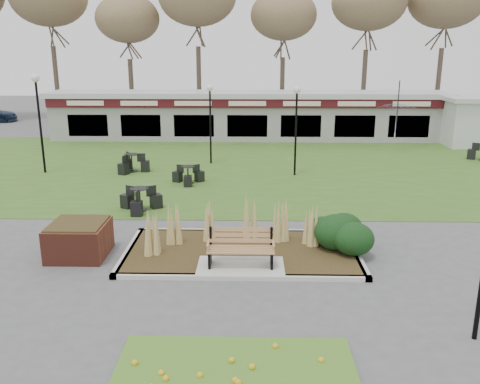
{
  "coord_description": "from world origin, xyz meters",
  "views": [
    {
      "loc": [
        0.25,
        -11.76,
        5.43
      ],
      "look_at": [
        -0.06,
        2.0,
        1.55
      ],
      "focal_mm": 38.0,
      "sensor_mm": 36.0,
      "label": 1
    }
  ],
  "objects_px": {
    "lamp_post_far_right": "(296,111)",
    "bistro_set_a": "(132,166)",
    "lamp_post_far_left": "(38,102)",
    "food_pavilion": "(247,115)",
    "service_hut": "(480,120)",
    "bistro_set_b": "(140,203)",
    "bistro_set_c": "(188,177)",
    "lamp_post_mid_right": "(210,107)",
    "brick_planter": "(79,239)",
    "patio_umbrella": "(396,121)",
    "park_bench": "(241,247)"
  },
  "relations": [
    {
      "from": "lamp_post_far_right",
      "to": "bistro_set_a",
      "type": "height_order",
      "value": "lamp_post_far_right"
    },
    {
      "from": "lamp_post_far_right",
      "to": "lamp_post_far_left",
      "type": "bearing_deg",
      "value": 178.9
    },
    {
      "from": "food_pavilion",
      "to": "bistro_set_a",
      "type": "distance_m",
      "value": 10.65
    },
    {
      "from": "service_hut",
      "to": "lamp_post_far_left",
      "type": "height_order",
      "value": "lamp_post_far_left"
    },
    {
      "from": "bistro_set_a",
      "to": "bistro_set_b",
      "type": "distance_m",
      "value": 5.96
    },
    {
      "from": "food_pavilion",
      "to": "bistro_set_c",
      "type": "distance_m",
      "value": 11.53
    },
    {
      "from": "lamp_post_mid_right",
      "to": "lamp_post_far_right",
      "type": "bearing_deg",
      "value": -30.47
    },
    {
      "from": "food_pavilion",
      "to": "lamp_post_mid_right",
      "type": "relative_size",
      "value": 6.44
    },
    {
      "from": "brick_planter",
      "to": "lamp_post_far_left",
      "type": "xyz_separation_m",
      "value": [
        -4.73,
        9.51,
        2.74
      ]
    },
    {
      "from": "food_pavilion",
      "to": "lamp_post_far_left",
      "type": "bearing_deg",
      "value": -134.01
    },
    {
      "from": "food_pavilion",
      "to": "patio_umbrella",
      "type": "distance_m",
      "value": 9.15
    },
    {
      "from": "food_pavilion",
      "to": "bistro_set_a",
      "type": "relative_size",
      "value": 15.96
    },
    {
      "from": "service_hut",
      "to": "brick_planter",
      "type": "bearing_deg",
      "value": -136.48
    },
    {
      "from": "lamp_post_far_left",
      "to": "bistro_set_a",
      "type": "relative_size",
      "value": 2.86
    },
    {
      "from": "service_hut",
      "to": "patio_umbrella",
      "type": "distance_m",
      "value": 6.04
    },
    {
      "from": "park_bench",
      "to": "patio_umbrella",
      "type": "bearing_deg",
      "value": 62.36
    },
    {
      "from": "bistro_set_b",
      "to": "bistro_set_c",
      "type": "height_order",
      "value": "bistro_set_b"
    },
    {
      "from": "brick_planter",
      "to": "patio_umbrella",
      "type": "height_order",
      "value": "patio_umbrella"
    },
    {
      "from": "lamp_post_mid_right",
      "to": "bistro_set_c",
      "type": "height_order",
      "value": "lamp_post_mid_right"
    },
    {
      "from": "lamp_post_far_right",
      "to": "lamp_post_mid_right",
      "type": "bearing_deg",
      "value": 149.53
    },
    {
      "from": "park_bench",
      "to": "lamp_post_far_left",
      "type": "xyz_separation_m",
      "value": [
        -9.13,
        10.26,
        2.63
      ]
    },
    {
      "from": "lamp_post_mid_right",
      "to": "bistro_set_b",
      "type": "relative_size",
      "value": 2.52
    },
    {
      "from": "bistro_set_b",
      "to": "patio_umbrella",
      "type": "height_order",
      "value": "patio_umbrella"
    },
    {
      "from": "lamp_post_mid_right",
      "to": "park_bench",
      "type": "bearing_deg",
      "value": -82.04
    },
    {
      "from": "lamp_post_far_right",
      "to": "patio_umbrella",
      "type": "height_order",
      "value": "lamp_post_far_right"
    },
    {
      "from": "patio_umbrella",
      "to": "lamp_post_far_left",
      "type": "bearing_deg",
      "value": -163.69
    },
    {
      "from": "bistro_set_b",
      "to": "park_bench",
      "type": "bearing_deg",
      "value": -52.84
    },
    {
      "from": "brick_planter",
      "to": "food_pavilion",
      "type": "bearing_deg",
      "value": 76.94
    },
    {
      "from": "lamp_post_far_left",
      "to": "bistro_set_b",
      "type": "relative_size",
      "value": 2.92
    },
    {
      "from": "brick_planter",
      "to": "lamp_post_far_right",
      "type": "relative_size",
      "value": 0.38
    },
    {
      "from": "bistro_set_c",
      "to": "lamp_post_far_left",
      "type": "bearing_deg",
      "value": 165.32
    },
    {
      "from": "lamp_post_far_right",
      "to": "bistro_set_b",
      "type": "height_order",
      "value": "lamp_post_far_right"
    },
    {
      "from": "lamp_post_far_right",
      "to": "patio_umbrella",
      "type": "relative_size",
      "value": 1.43
    },
    {
      "from": "brick_planter",
      "to": "bistro_set_b",
      "type": "distance_m",
      "value": 4.08
    },
    {
      "from": "brick_planter",
      "to": "lamp_post_far_right",
      "type": "xyz_separation_m",
      "value": [
        6.59,
        9.29,
        2.38
      ]
    },
    {
      "from": "service_hut",
      "to": "bistro_set_c",
      "type": "bearing_deg",
      "value": -149.75
    },
    {
      "from": "lamp_post_far_right",
      "to": "food_pavilion",
      "type": "bearing_deg",
      "value": 102.76
    },
    {
      "from": "bistro_set_a",
      "to": "patio_umbrella",
      "type": "bearing_deg",
      "value": 19.91
    },
    {
      "from": "bistro_set_b",
      "to": "bistro_set_c",
      "type": "bearing_deg",
      "value": 71.88
    },
    {
      "from": "brick_planter",
      "to": "service_hut",
      "type": "bearing_deg",
      "value": 43.52
    },
    {
      "from": "food_pavilion",
      "to": "bistro_set_c",
      "type": "relative_size",
      "value": 18.0
    },
    {
      "from": "service_hut",
      "to": "patio_umbrella",
      "type": "height_order",
      "value": "service_hut"
    },
    {
      "from": "park_bench",
      "to": "bistro_set_b",
      "type": "relative_size",
      "value": 1.12
    },
    {
      "from": "food_pavilion",
      "to": "patio_umbrella",
      "type": "bearing_deg",
      "value": -29.03
    },
    {
      "from": "bistro_set_b",
      "to": "bistro_set_c",
      "type": "distance_m",
      "value": 3.94
    },
    {
      "from": "park_bench",
      "to": "lamp_post_mid_right",
      "type": "distance_m",
      "value": 12.66
    },
    {
      "from": "service_hut",
      "to": "bistro_set_b",
      "type": "height_order",
      "value": "service_hut"
    },
    {
      "from": "food_pavilion",
      "to": "brick_planter",
      "type": "bearing_deg",
      "value": -103.06
    },
    {
      "from": "food_pavilion",
      "to": "bistro_set_a",
      "type": "bearing_deg",
      "value": -119.4
    },
    {
      "from": "service_hut",
      "to": "lamp_post_far_right",
      "type": "relative_size",
      "value": 1.12
    }
  ]
}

